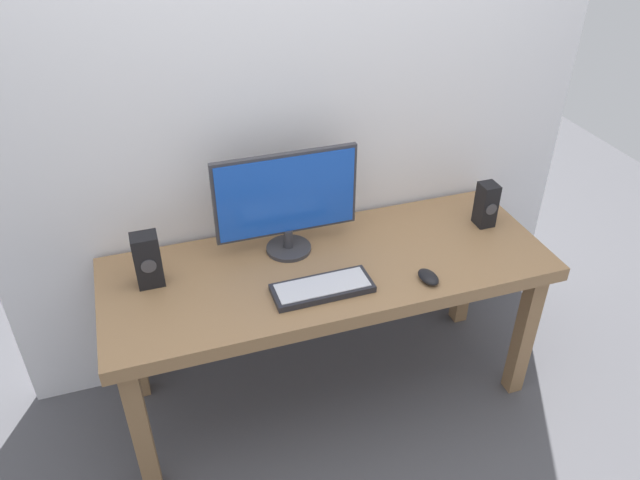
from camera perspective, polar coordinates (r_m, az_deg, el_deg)
ground_plane at (r=2.90m, az=0.72°, el=-13.61°), size 6.00×6.00×0.00m
wall_back at (r=2.39m, az=-2.03°, el=18.39°), size 2.52×0.04×3.00m
desk at (r=2.47m, az=0.82°, el=-3.74°), size 1.76×0.65×0.71m
monitor at (r=2.38m, az=-3.12°, el=3.75°), size 0.57×0.18×0.43m
keyboard_primary at (r=2.28m, az=0.22°, el=-4.46°), size 0.37×0.15×0.03m
mouse at (r=2.36m, az=9.99°, el=-3.39°), size 0.08×0.11×0.03m
speaker_right at (r=2.70m, az=15.13°, el=3.18°), size 0.07×0.08×0.19m
speaker_left at (r=2.35m, az=-15.67°, el=-1.79°), size 0.10×0.08×0.21m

